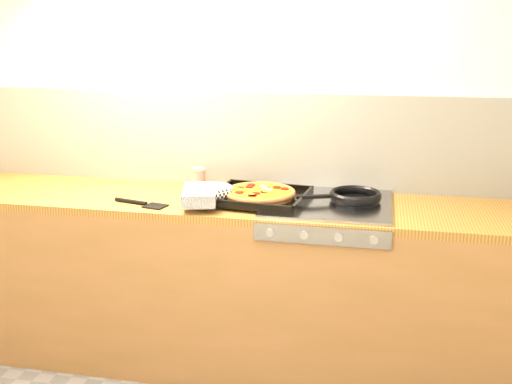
% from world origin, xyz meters
% --- Properties ---
extents(room_shell, '(3.20, 3.20, 3.20)m').
position_xyz_m(room_shell, '(0.00, 1.39, 1.15)').
color(room_shell, white).
rests_on(room_shell, ground).
extents(counter_run, '(3.20, 0.62, 0.90)m').
position_xyz_m(counter_run, '(0.00, 1.10, 0.45)').
color(counter_run, brown).
rests_on(counter_run, ground).
extents(stovetop, '(0.60, 0.56, 0.02)m').
position_xyz_m(stovetop, '(0.45, 1.10, 0.91)').
color(stovetop, gray).
rests_on(stovetop, counter_run).
extents(pizza_on_tray, '(0.61, 0.50, 0.08)m').
position_xyz_m(pizza_on_tray, '(0.05, 1.05, 0.95)').
color(pizza_on_tray, black).
rests_on(pizza_on_tray, stovetop).
extents(frying_pan, '(0.44, 0.32, 0.04)m').
position_xyz_m(frying_pan, '(0.57, 1.13, 0.94)').
color(frying_pan, black).
rests_on(frying_pan, stovetop).
extents(tomato_can, '(0.10, 0.10, 0.11)m').
position_xyz_m(tomato_can, '(-0.24, 1.22, 0.96)').
color(tomato_can, '#A2180D').
rests_on(tomato_can, counter_run).
extents(juice_glass, '(0.07, 0.07, 0.11)m').
position_xyz_m(juice_glass, '(-0.25, 1.26, 0.96)').
color(juice_glass, '#DF540D').
rests_on(juice_glass, counter_run).
extents(wooden_spoon, '(0.30, 0.09, 0.02)m').
position_xyz_m(wooden_spoon, '(0.08, 1.32, 0.91)').
color(wooden_spoon, '#9D7942').
rests_on(wooden_spoon, counter_run).
extents(black_spatula, '(0.29, 0.12, 0.02)m').
position_xyz_m(black_spatula, '(-0.43, 0.92, 0.91)').
color(black_spatula, black).
rests_on(black_spatula, counter_run).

